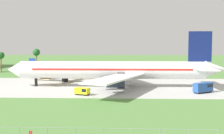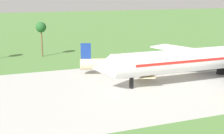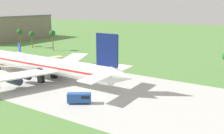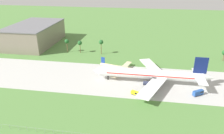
% 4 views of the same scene
% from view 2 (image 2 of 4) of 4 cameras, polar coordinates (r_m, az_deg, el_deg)
% --- Properties ---
extents(ground_plane, '(600.00, 600.00, 0.00)m').
position_cam_2_polar(ground_plane, '(75.60, 4.81, -3.44)').
color(ground_plane, '#517F3D').
extents(taxiway_strip, '(320.00, 44.00, 0.02)m').
position_cam_2_polar(taxiway_strip, '(75.60, 4.81, -3.44)').
color(taxiway_strip, '#B2B2AD').
rests_on(taxiway_strip, ground_plane).
extents(regional_aircraft, '(31.36, 28.48, 8.71)m').
position_cam_2_polar(regional_aircraft, '(86.12, 4.71, 0.64)').
color(regional_aircraft, beige).
rests_on(regional_aircraft, ground_plane).
extents(palm_tree_row, '(127.99, 3.60, 12.10)m').
position_cam_2_polar(palm_tree_row, '(113.19, -6.96, 6.61)').
color(palm_tree_row, brown).
rests_on(palm_tree_row, ground_plane).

